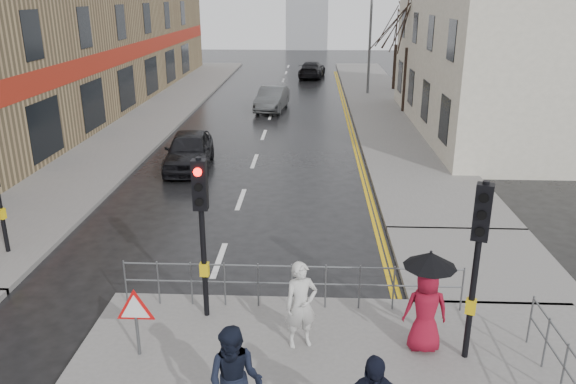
# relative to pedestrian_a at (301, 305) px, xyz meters

# --- Properties ---
(ground) EXTENTS (120.00, 120.00, 0.00)m
(ground) POSITION_rel_pedestrian_a_xyz_m (-2.17, 0.76, -0.99)
(ground) COLOR black
(ground) RESTS_ON ground
(left_pavement) EXTENTS (4.00, 44.00, 0.14)m
(left_pavement) POSITION_rel_pedestrian_a_xyz_m (-8.67, 23.76, -0.92)
(left_pavement) COLOR #605E5B
(left_pavement) RESTS_ON ground
(right_pavement) EXTENTS (4.00, 40.00, 0.14)m
(right_pavement) POSITION_rel_pedestrian_a_xyz_m (4.33, 25.76, -0.92)
(right_pavement) COLOR #605E5B
(right_pavement) RESTS_ON ground
(pavement_bridge_right) EXTENTS (4.00, 4.20, 0.14)m
(pavement_bridge_right) POSITION_rel_pedestrian_a_xyz_m (4.33, 3.76, -0.92)
(pavement_bridge_right) COLOR #605E5B
(pavement_bridge_right) RESTS_ON ground
(building_left_terrace) EXTENTS (8.00, 42.00, 10.00)m
(building_left_terrace) POSITION_rel_pedestrian_a_xyz_m (-14.17, 22.76, 4.01)
(building_left_terrace) COLOR #917953
(building_left_terrace) RESTS_ON ground
(building_right_cream) EXTENTS (9.00, 16.40, 10.10)m
(building_right_cream) POSITION_rel_pedestrian_a_xyz_m (9.83, 18.76, 3.79)
(building_right_cream) COLOR beige
(building_right_cream) RESTS_ON ground
(traffic_signal_near_left) EXTENTS (0.28, 0.27, 3.40)m
(traffic_signal_near_left) POSITION_rel_pedestrian_a_xyz_m (-1.97, 0.96, 1.47)
(traffic_signal_near_left) COLOR black
(traffic_signal_near_left) RESTS_ON near_pavement
(traffic_signal_near_right) EXTENTS (0.34, 0.33, 3.40)m
(traffic_signal_near_right) POSITION_rel_pedestrian_a_xyz_m (3.03, -0.24, 1.47)
(traffic_signal_near_right) COLOR black
(traffic_signal_near_right) RESTS_ON near_pavement
(guard_railing_front) EXTENTS (7.14, 0.04, 1.00)m
(guard_railing_front) POSITION_rel_pedestrian_a_xyz_m (-0.22, 1.36, -0.13)
(guard_railing_front) COLOR #595B5E
(guard_railing_front) RESTS_ON near_pavement
(warning_sign) EXTENTS (0.80, 0.07, 1.35)m
(warning_sign) POSITION_rel_pedestrian_a_xyz_m (-2.97, -0.44, 0.05)
(warning_sign) COLOR #595B5E
(warning_sign) RESTS_ON near_pavement
(street_lamp) EXTENTS (1.83, 0.25, 8.00)m
(street_lamp) POSITION_rel_pedestrian_a_xyz_m (3.65, 28.76, 3.71)
(street_lamp) COLOR #595B5E
(street_lamp) RESTS_ON right_pavement
(tree_near) EXTENTS (2.40, 2.40, 6.58)m
(tree_near) POSITION_rel_pedestrian_a_xyz_m (5.33, 22.76, 4.14)
(tree_near) COLOR black
(tree_near) RESTS_ON right_pavement
(tree_far) EXTENTS (2.40, 2.40, 5.64)m
(tree_far) POSITION_rel_pedestrian_a_xyz_m (5.83, 30.76, 3.43)
(tree_far) COLOR black
(tree_far) RESTS_ON right_pavement
(pedestrian_a) EXTENTS (0.72, 0.58, 1.70)m
(pedestrian_a) POSITION_rel_pedestrian_a_xyz_m (0.00, 0.00, 0.00)
(pedestrian_a) COLOR beige
(pedestrian_a) RESTS_ON near_pavement
(pedestrian_b) EXTENTS (0.96, 0.80, 1.79)m
(pedestrian_b) POSITION_rel_pedestrian_a_xyz_m (-0.93, -2.28, 0.04)
(pedestrian_b) COLOR black
(pedestrian_b) RESTS_ON near_pavement
(pedestrian_with_umbrella) EXTENTS (0.96, 0.96, 1.99)m
(pedestrian_with_umbrella) POSITION_rel_pedestrian_a_xyz_m (2.29, -0.03, 0.25)
(pedestrian_with_umbrella) COLOR maroon
(pedestrian_with_umbrella) RESTS_ON near_pavement
(car_parked) EXTENTS (2.04, 4.33, 1.43)m
(car_parked) POSITION_rel_pedestrian_a_xyz_m (-4.60, 11.72, -0.28)
(car_parked) COLOR black
(car_parked) RESTS_ON ground
(car_mid) EXTENTS (1.90, 4.20, 1.34)m
(car_mid) POSITION_rel_pedestrian_a_xyz_m (-2.21, 23.37, -0.32)
(car_mid) COLOR #3E4143
(car_mid) RESTS_ON ground
(car_far) EXTENTS (2.35, 4.65, 1.29)m
(car_far) POSITION_rel_pedestrian_a_xyz_m (0.06, 37.03, -0.35)
(car_far) COLOR black
(car_far) RESTS_ON ground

